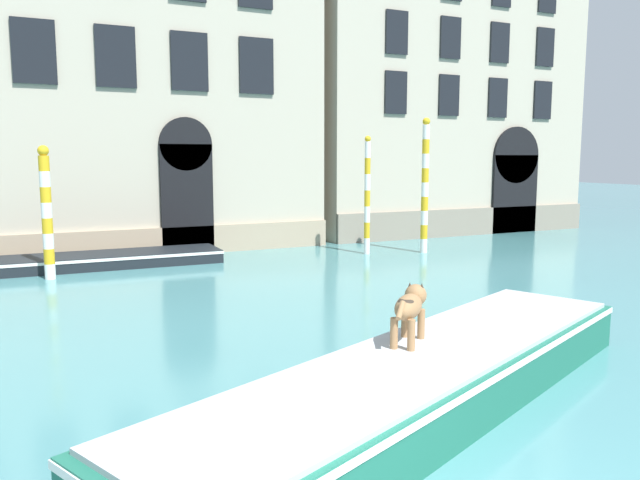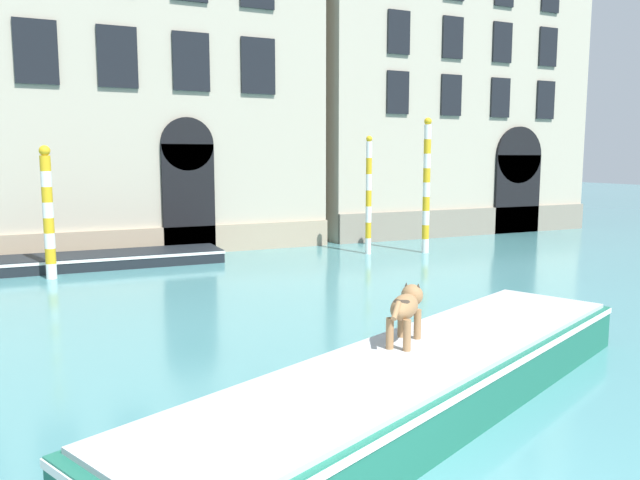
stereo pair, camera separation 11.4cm
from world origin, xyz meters
The scene contains 8 objects.
palazzo_left centered at (-0.22, 20.09, 7.33)m, with size 13.90×6.13×14.69m.
palazzo_right centered at (13.24, 20.08, 7.35)m, with size 12.00×6.13×14.74m.
boat_foreground centered at (1.45, 3.34, 0.39)m, with size 8.70×5.17×0.73m.
dog_on_deck centered at (1.51, 3.79, 1.20)m, with size 0.87×0.82×0.73m.
boat_moored_near_palazzo centered at (-1.02, 15.81, 0.20)m, with size 6.80×1.81×0.38m.
mooring_pole_0 centered at (8.88, 14.02, 2.21)m, with size 0.24×0.24×4.39m.
mooring_pole_1 centered at (7.06, 14.60, 1.92)m, with size 0.20×0.20×3.81m.
mooring_pole_2 centered at (-2.44, 14.44, 1.74)m, with size 0.28×0.28×3.43m.
Camera 1 is at (-2.96, -2.87, 3.14)m, focal length 35.00 mm.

